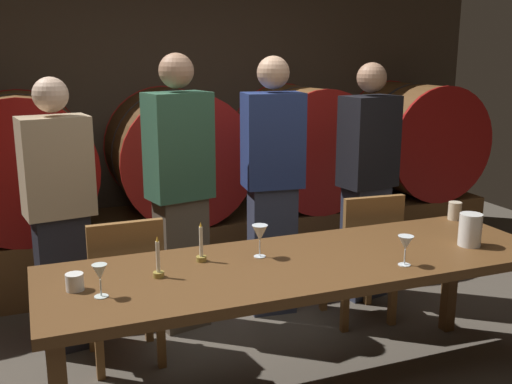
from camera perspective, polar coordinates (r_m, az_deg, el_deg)
back_wall at (r=5.23m, az=-9.55°, el=9.28°), size 6.08×0.24×2.79m
barrel_shelf at (r=4.93m, az=-7.69°, el=-4.76°), size 5.47×0.90×0.46m
wine_barrel_left at (r=4.63m, az=-21.44°, el=2.54°), size 1.01×0.90×1.01m
wine_barrel_center at (r=4.76m, az=-7.64°, el=3.63°), size 1.01×0.90×1.01m
wine_barrel_right at (r=5.12m, az=4.35°, el=4.42°), size 1.01×0.90×1.01m
wine_barrel_far_right at (r=5.70m, az=14.75°, el=4.94°), size 1.01×0.90×1.01m
dining_table at (r=3.02m, az=4.53°, el=-7.71°), size 2.56×0.80×0.75m
chair_left at (r=3.44m, az=-12.37°, el=-8.62°), size 0.40×0.40×0.88m
chair_right at (r=3.95m, az=10.27°, el=-5.61°), size 0.43×0.43×0.88m
guest_far_left at (r=3.64m, az=-18.16°, el=-2.16°), size 0.41×0.30×1.62m
guest_center_left at (r=3.75m, az=-7.26°, el=0.00°), size 0.42×0.32×1.74m
guest_center_right at (r=3.96m, az=1.58°, el=0.65°), size 0.40×0.28×1.72m
guest_far_right at (r=4.28m, az=10.54°, el=1.04°), size 0.41×0.30×1.68m
candle_left at (r=2.79m, az=-9.29°, el=-6.99°), size 0.05×0.05×0.20m
candle_right at (r=2.96m, az=-5.24°, el=-5.57°), size 0.05×0.05×0.20m
pitcher at (r=3.37m, az=19.70°, el=-3.39°), size 0.12×0.12×0.17m
wine_glass_left at (r=2.61m, az=-14.65°, el=-7.52°), size 0.06×0.06×0.14m
wine_glass_center at (r=2.99m, az=0.36°, el=-4.00°), size 0.08×0.08×0.17m
wine_glass_right at (r=2.97m, az=14.06°, el=-4.79°), size 0.08×0.08×0.15m
cup_left at (r=2.73m, az=-16.88°, el=-8.21°), size 0.08×0.08×0.08m
cup_right at (r=3.85m, az=18.40°, el=-1.71°), size 0.08×0.08×0.11m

